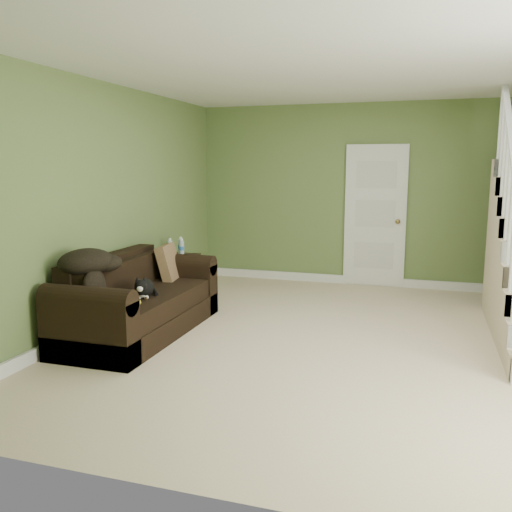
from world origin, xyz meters
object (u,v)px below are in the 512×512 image
Objects in this scene: cat at (143,288)px; side_table at (178,276)px; banana at (137,301)px; sofa at (137,304)px.

side_table is at bearing 85.50° from cat.
banana is (0.08, -0.26, -0.06)m from cat.
sofa is 2.55× the size of side_table.
side_table reaches higher than banana.
side_table is 1.64× the size of cat.
side_table reaches higher than cat.
side_table is 3.91× the size of banana.
sofa reaches higher than cat.
sofa is at bearing 114.95° from cat.
cat is at bearing -46.41° from sofa.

